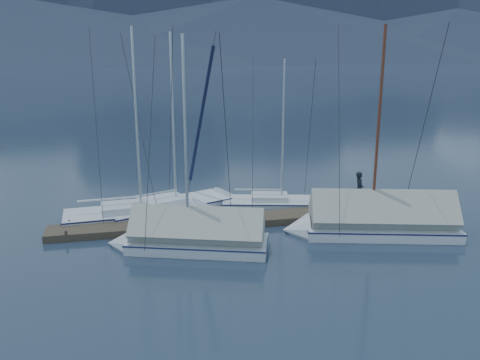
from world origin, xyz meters
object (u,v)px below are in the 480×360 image
Objects in this scene: sailboat_open_mid at (185,205)px; sailboat_open_right at (290,204)px; sailboat_covered_far at (185,238)px; sailboat_covered_near at (368,223)px; sailboat_open_left at (152,214)px; person at (359,189)px.

sailboat_open_mid is 1.16× the size of sailboat_open_right.
sailboat_covered_near is at bearing 0.05° from sailboat_covered_far.
sailboat_open_left reaches higher than sailboat_open_right.
sailboat_open_right is 5.12m from sailboat_covered_near.
sailboat_open_mid is at bearing 83.91° from sailboat_covered_far.
sailboat_open_right is (5.53, -0.92, -0.02)m from sailboat_open_mid.
sailboat_covered_near is at bearing -179.81° from person.
person is at bearing -15.67° from sailboat_open_mid.
sailboat_open_mid is at bearing 144.91° from sailboat_covered_near.
sailboat_open_left is at bearing -148.31° from sailboat_open_mid.
sailboat_open_right is 0.83× the size of sailboat_covered_near.
sailboat_open_mid is 0.97× the size of sailboat_covered_near.
sailboat_open_mid reaches higher than sailboat_covered_far.
person is at bearing -25.54° from sailboat_open_right.
sailboat_open_mid is 9.15m from person.
sailboat_covered_far reaches higher than person.
sailboat_open_right reaches higher than person.
sailboat_open_left is 1.05× the size of sailboat_covered_far.
person is (8.75, -2.45, 1.07)m from sailboat_open_mid.
sailboat_open_left is 0.99× the size of sailboat_covered_near.
sailboat_covered_near reaches higher than sailboat_open_mid.
sailboat_open_mid is at bearing 91.66° from person.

